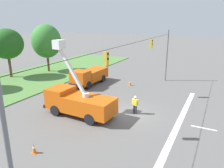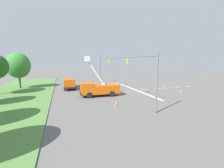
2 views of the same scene
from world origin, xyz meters
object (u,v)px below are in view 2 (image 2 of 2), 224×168
(utility_truck_support_near, at_px, (69,83))
(traffic_cone_foreground_left, at_px, (164,86))
(tree_far_east, at_px, (18,65))
(traffic_cone_mid_left, at_px, (91,84))
(road_worker, at_px, (118,86))
(traffic_cone_foreground_right, at_px, (181,91))
(utility_truck_bucket_lift, at_px, (99,88))
(traffic_cone_mid_right, at_px, (116,103))

(utility_truck_support_near, distance_m, traffic_cone_foreground_left, 21.07)
(tree_far_east, distance_m, traffic_cone_mid_left, 16.08)
(utility_truck_support_near, bearing_deg, road_worker, -124.60)
(road_worker, relative_size, traffic_cone_foreground_left, 2.20)
(utility_truck_support_near, distance_m, traffic_cone_foreground_right, 23.09)
(utility_truck_support_near, xyz_separation_m, road_worker, (-6.22, -9.02, -0.22))
(utility_truck_bucket_lift, relative_size, traffic_cone_foreground_right, 10.85)
(traffic_cone_foreground_right, bearing_deg, traffic_cone_foreground_left, -0.14)
(utility_truck_bucket_lift, height_order, traffic_cone_mid_right, utility_truck_bucket_lift)
(traffic_cone_foreground_left, height_order, traffic_cone_mid_right, traffic_cone_foreground_left)
(tree_far_east, bearing_deg, traffic_cone_foreground_right, -115.43)
(traffic_cone_foreground_right, relative_size, traffic_cone_mid_left, 0.80)
(traffic_cone_foreground_left, distance_m, traffic_cone_mid_left, 17.08)
(utility_truck_support_near, bearing_deg, tree_far_east, 72.25)
(traffic_cone_mid_right, bearing_deg, utility_truck_bucket_lift, 7.79)
(traffic_cone_mid_left, bearing_deg, traffic_cone_mid_right, -179.34)
(traffic_cone_foreground_left, relative_size, traffic_cone_mid_left, 1.02)
(traffic_cone_foreground_left, bearing_deg, traffic_cone_mid_left, 61.96)
(tree_far_east, height_order, road_worker, tree_far_east)
(utility_truck_support_near, distance_m, traffic_cone_mid_right, 16.07)
(traffic_cone_foreground_right, distance_m, traffic_cone_mid_right, 15.38)
(road_worker, distance_m, traffic_cone_foreground_left, 11.19)
(traffic_cone_foreground_right, bearing_deg, road_worker, 66.04)
(tree_far_east, relative_size, traffic_cone_mid_left, 9.92)
(utility_truck_support_near, relative_size, traffic_cone_foreground_left, 8.03)
(utility_truck_bucket_lift, xyz_separation_m, traffic_cone_mid_left, (10.91, -0.67, -1.01))
(road_worker, height_order, traffic_cone_mid_left, road_worker)
(utility_truck_bucket_lift, distance_m, traffic_cone_mid_left, 10.98)
(traffic_cone_foreground_left, relative_size, traffic_cone_mid_right, 1.15)
(utility_truck_bucket_lift, height_order, utility_truck_support_near, utility_truck_bucket_lift)
(traffic_cone_mid_right, bearing_deg, traffic_cone_mid_left, 0.66)
(traffic_cone_mid_right, bearing_deg, traffic_cone_foreground_left, -58.30)
(utility_truck_support_near, height_order, traffic_cone_foreground_right, utility_truck_support_near)
(utility_truck_support_near, height_order, traffic_cone_foreground_left, utility_truck_support_near)
(tree_far_east, xyz_separation_m, utility_truck_bucket_lift, (-12.10, -14.67, -3.68))
(utility_truck_support_near, xyz_separation_m, traffic_cone_foreground_right, (-11.18, -20.18, -0.92))
(utility_truck_support_near, distance_m, traffic_cone_mid_left, 5.59)
(utility_truck_bucket_lift, bearing_deg, traffic_cone_foreground_right, -98.51)
(traffic_cone_foreground_right, bearing_deg, traffic_cone_mid_right, 104.90)
(utility_truck_support_near, bearing_deg, traffic_cone_mid_left, -67.88)
(road_worker, distance_m, traffic_cone_mid_left, 9.19)
(utility_truck_bucket_lift, relative_size, utility_truck_support_near, 1.05)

